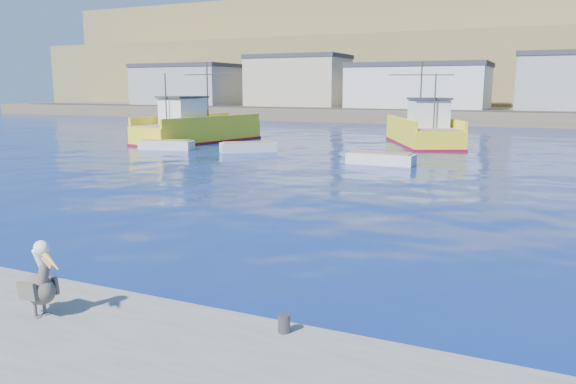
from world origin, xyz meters
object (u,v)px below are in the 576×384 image
object	(u,v)px
skiff_left	(166,146)
trawler_yellow_a	(196,129)
skiff_extra	(248,148)
skiff_mid	(381,160)
pelican	(40,284)
trawler_yellow_b	(423,132)

from	to	relation	value
skiff_left	trawler_yellow_a	bearing A→B (deg)	101.53
skiff_left	skiff_extra	bearing A→B (deg)	10.29
skiff_left	skiff_mid	xyz separation A→B (m)	(16.29, -1.40, 0.00)
skiff_extra	pelican	size ratio (longest dim) A/B	2.78
skiff_extra	trawler_yellow_b	bearing A→B (deg)	44.96
skiff_left	skiff_extra	world-z (taller)	same
trawler_yellow_b	skiff_mid	size ratio (longest dim) A/B	2.93
trawler_yellow_a	skiff_extra	distance (m)	8.51
skiff_extra	pelican	world-z (taller)	pelican
skiff_mid	trawler_yellow_a	bearing A→B (deg)	158.44
trawler_yellow_b	pelican	size ratio (longest dim) A/B	8.32
pelican	trawler_yellow_a	bearing A→B (deg)	120.00
trawler_yellow_a	skiff_extra	bearing A→B (deg)	-31.01
trawler_yellow_a	trawler_yellow_b	size ratio (longest dim) A/B	1.05
skiff_mid	pelican	xyz separation A→B (m)	(1.03, -25.07, 0.82)
pelican	skiff_mid	bearing A→B (deg)	92.35
skiff_left	pelican	size ratio (longest dim) A/B	2.96
trawler_yellow_a	trawler_yellow_b	xyz separation A→B (m)	(17.27, 5.63, -0.03)
trawler_yellow_b	skiff_extra	distance (m)	14.16
trawler_yellow_a	pelican	xyz separation A→B (m)	(18.44, -31.95, 0.04)
trawler_yellow_b	skiff_mid	bearing A→B (deg)	-89.35
skiff_extra	pelican	xyz separation A→B (m)	(11.18, -27.59, 0.82)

